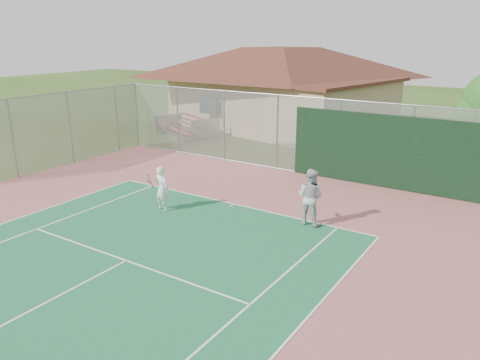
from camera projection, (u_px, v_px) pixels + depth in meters
The scene contains 6 objects.
back_fence at pixel (341, 143), 20.05m from camera, with size 20.08×0.11×3.53m.
side_fence_left at pixel (70, 128), 22.74m from camera, with size 0.08×9.00×3.50m.
clubhouse at pixel (280, 80), 31.47m from camera, with size 16.27×12.46×6.31m.
bleachers at pixel (186, 126), 29.36m from camera, with size 3.88×3.07×1.18m.
player_white_front at pixel (162, 189), 16.75m from camera, with size 0.81×0.67×1.64m.
player_grey_back at pixel (310, 197), 15.47m from camera, with size 0.97×0.77×1.92m.
Camera 1 is at (9.18, -1.82, 6.11)m, focal length 35.00 mm.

